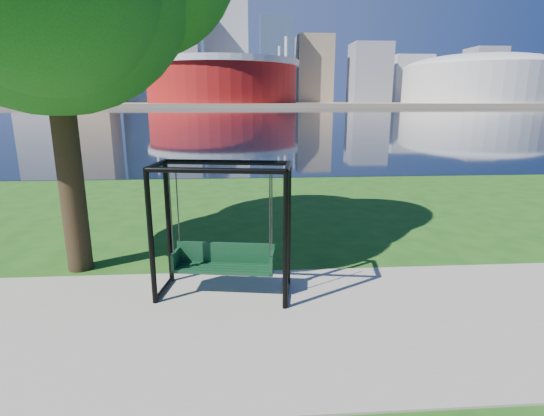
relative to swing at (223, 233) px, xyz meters
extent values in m
plane|color=#1E5114|center=(0.60, -0.57, -1.12)|extent=(900.00, 900.00, 0.00)
cube|color=#9E937F|center=(0.60, -1.07, -1.10)|extent=(120.00, 4.00, 0.03)
cube|color=black|center=(0.60, 101.43, -1.11)|extent=(900.00, 180.00, 0.02)
cube|color=#937F60|center=(0.60, 305.43, -0.12)|extent=(900.00, 228.00, 2.00)
cylinder|color=maroon|center=(-9.40, 234.43, 11.88)|extent=(80.00, 80.00, 22.00)
cylinder|color=silver|center=(-9.40, 234.43, 21.38)|extent=(83.00, 83.00, 3.00)
cylinder|color=silver|center=(23.50, 253.43, 16.88)|extent=(2.00, 2.00, 32.00)
cylinder|color=silver|center=(-42.31, 253.43, 16.88)|extent=(2.00, 2.00, 32.00)
cylinder|color=silver|center=(-42.31, 215.43, 16.88)|extent=(2.00, 2.00, 32.00)
cylinder|color=silver|center=(23.50, 215.43, 16.88)|extent=(2.00, 2.00, 32.00)
cylinder|color=beige|center=(135.60, 234.43, 10.88)|extent=(84.00, 84.00, 20.00)
ellipsoid|color=beige|center=(135.60, 234.43, 19.88)|extent=(84.00, 84.00, 15.12)
cube|color=gray|center=(-139.40, 309.43, 31.88)|extent=(28.00, 28.00, 62.00)
cube|color=#998466|center=(-99.40, 299.43, 44.88)|extent=(26.00, 26.00, 88.00)
cube|color=slate|center=(-69.40, 324.43, 48.38)|extent=(30.00, 24.00, 95.00)
cube|color=gray|center=(-39.40, 304.43, 36.88)|extent=(24.00, 24.00, 72.00)
cube|color=silver|center=(-9.40, 334.43, 40.88)|extent=(32.00, 28.00, 80.00)
cube|color=slate|center=(25.60, 309.43, 29.88)|extent=(22.00, 22.00, 58.00)
cube|color=#998466|center=(55.60, 324.43, 24.88)|extent=(26.00, 26.00, 48.00)
cube|color=gray|center=(95.60, 314.43, 21.88)|extent=(28.00, 24.00, 42.00)
cube|color=silver|center=(135.60, 339.43, 18.88)|extent=(30.00, 26.00, 36.00)
cube|color=gray|center=(185.60, 319.43, 20.88)|extent=(24.00, 24.00, 40.00)
cube|color=#998466|center=(225.60, 334.43, 16.88)|extent=(26.00, 26.00, 32.00)
cylinder|color=black|center=(-1.14, -0.30, 0.02)|extent=(0.10, 0.10, 2.27)
cylinder|color=black|center=(1.00, -0.63, 0.02)|extent=(0.10, 0.10, 2.27)
cylinder|color=black|center=(-1.00, 0.58, 0.02)|extent=(0.10, 0.10, 2.27)
cylinder|color=black|center=(1.14, 0.24, 0.02)|extent=(0.10, 0.10, 2.27)
cylinder|color=black|center=(-0.07, -0.46, 1.15)|extent=(2.15, 0.43, 0.09)
cylinder|color=black|center=(0.07, 0.41, 1.15)|extent=(2.15, 0.43, 0.09)
cylinder|color=black|center=(-1.07, 0.14, 1.15)|extent=(0.23, 0.89, 0.09)
cylinder|color=black|center=(-1.07, 0.14, -1.04)|extent=(0.21, 0.89, 0.07)
cylinder|color=black|center=(1.07, -0.20, 1.15)|extent=(0.23, 0.89, 0.09)
cylinder|color=black|center=(1.07, -0.20, -1.04)|extent=(0.21, 0.89, 0.07)
cube|color=black|center=(0.00, -0.03, -0.62)|extent=(1.77, 0.71, 0.06)
cube|color=black|center=(0.03, 0.16, -0.41)|extent=(1.71, 0.32, 0.37)
cube|color=black|center=(-0.83, 0.10, -0.49)|extent=(0.12, 0.45, 0.33)
cube|color=black|center=(0.82, -0.16, -0.49)|extent=(0.12, 0.45, 0.33)
cylinder|color=#37373C|center=(-0.84, -0.08, 0.39)|extent=(0.03, 0.03, 1.43)
cylinder|color=#37373C|center=(0.77, -0.33, 0.39)|extent=(0.03, 0.03, 1.43)
cylinder|color=#37373C|center=(-0.78, 0.28, 0.39)|extent=(0.03, 0.03, 1.43)
cylinder|color=#37373C|center=(0.83, 0.03, 0.39)|extent=(0.03, 0.03, 1.43)
cylinder|color=black|center=(-2.95, 1.39, 1.25)|extent=(0.47, 0.47, 4.73)
camera|label=1|loc=(0.33, -6.88, 2.18)|focal=28.00mm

